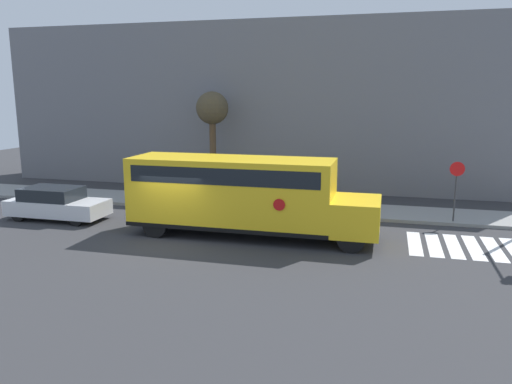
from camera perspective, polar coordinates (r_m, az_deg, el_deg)
name	(u,v)px	position (r m, az deg, el deg)	size (l,w,h in m)	color
ground_plane	(172,240)	(19.88, -9.60, -5.44)	(60.00, 60.00, 0.00)	#333335
sidewalk_strip	(224,203)	(25.72, -3.65, -1.31)	(44.00, 3.00, 0.15)	gray
building_backdrop	(256,106)	(31.35, 0.05, 9.84)	(32.00, 4.00, 9.79)	slate
crosswalk_stripes	(474,247)	(20.38, 23.61, -5.82)	(4.70, 3.20, 0.01)	white
school_bus	(241,192)	(19.80, -1.76, -0.01)	(9.85, 2.57, 3.13)	yellow
parked_car	(56,203)	(24.40, -21.86, -1.23)	(4.49, 1.84, 1.46)	silver
stop_sign	(456,185)	(23.13, 21.89, 0.79)	(0.62, 0.10, 2.78)	#38383A
tree_near_sidewalk	(212,112)	(28.31, -5.02, 9.09)	(1.82, 1.82, 5.76)	brown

